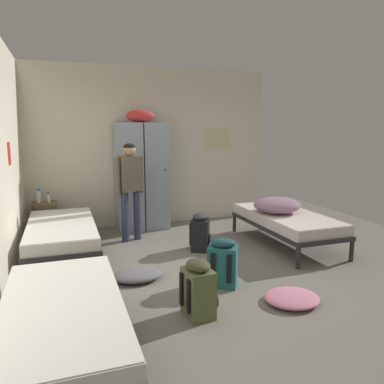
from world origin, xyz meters
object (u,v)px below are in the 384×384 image
person_traveler (130,183)px  clothes_pile_grey (137,275)px  backpack_olive (199,289)px  bed_right (286,220)px  bed_left_front (63,315)px  backpack_black (201,233)px  backpack_teal (223,263)px  bedding_heap (277,205)px  lotion_bottle (49,198)px  clothes_pile_pink (292,298)px  locker_bank (142,174)px  water_bottle (39,196)px  shelf_unit (45,216)px  bed_left_rear (62,230)px

person_traveler → clothes_pile_grey: 1.82m
person_traveler → backpack_olive: size_ratio=2.78×
backpack_olive → bed_right: bearing=38.8°
bed_left_front → person_traveler: 3.17m
clothes_pile_grey → bed_right: bearing=13.9°
backpack_olive → backpack_black: (0.70, 1.80, 0.00)m
backpack_teal → person_traveler: bearing=107.9°
bed_right → person_traveler: (-2.18, 0.99, 0.54)m
bed_left_front → backpack_olive: backpack_olive is taller
bedding_heap → backpack_olive: (-1.89, -1.70, -0.35)m
bed_right → bed_left_front: bearing=-148.8°
backpack_teal → clothes_pile_grey: bearing=152.5°
bed_left_front → lotion_bottle: size_ratio=11.20×
backpack_olive → clothes_pile_pink: (0.99, -0.06, -0.21)m
bedding_heap → clothes_pile_pink: bearing=-117.0°
clothes_pile_pink → backpack_teal: bearing=128.4°
locker_bank → water_bottle: locker_bank is taller
bed_right → water_bottle: bearing=154.6°
locker_bank → bed_left_front: size_ratio=1.09×
lotion_bottle → clothes_pile_grey: 2.50m
backpack_olive → backpack_black: bearing=68.8°
locker_bank → clothes_pile_pink: size_ratio=3.63×
bed_right → clothes_pile_grey: 2.50m
shelf_unit → bedding_heap: bedding_heap is taller
bed_left_front → backpack_olive: size_ratio=3.45×
locker_bank → clothes_pile_grey: 2.50m
shelf_unit → backpack_black: size_ratio=1.04×
bed_right → clothes_pile_grey: bed_right is taller
bed_left_rear → backpack_black: backpack_black is taller
bed_left_rear → clothes_pile_pink: bed_left_rear is taller
bedding_heap → lotion_bottle: 3.63m
backpack_teal → backpack_olive: size_ratio=1.00×
clothes_pile_grey → bed_left_rear: bearing=126.5°
shelf_unit → bed_right: (3.47, -1.67, 0.04)m
shelf_unit → clothes_pile_pink: size_ratio=1.00×
locker_bank → water_bottle: bearing=179.4°
bed_left_front → backpack_black: size_ratio=3.45×
shelf_unit → person_traveler: bearing=-27.5°
bed_left_rear → person_traveler: bearing=24.7°
shelf_unit → backpack_black: (2.16, -1.48, -0.09)m
locker_bank → shelf_unit: (-1.61, -0.00, -0.62)m
bed_left_rear → bedding_heap: bedding_heap is taller
backpack_olive → bedding_heap: bearing=42.0°
backpack_olive → clothes_pile_pink: size_ratio=0.97×
bed_left_front → shelf_unit: bearing=94.0°
person_traveler → backpack_olive: (0.17, -2.61, -0.66)m
locker_bank → water_bottle: 1.71m
locker_bank → shelf_unit: locker_bank is taller
bed_left_rear → clothes_pile_pink: 3.13m
person_traveler → clothes_pile_grey: bearing=-97.9°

